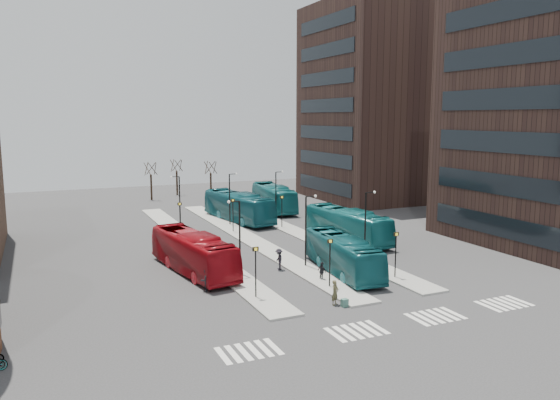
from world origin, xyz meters
name	(u,v)px	position (x,y,z in m)	size (l,w,h in m)	color
ground	(411,354)	(0.00, 0.00, 0.00)	(160.00, 160.00, 0.00)	#2E2E31
island_left	(194,244)	(-4.00, 30.00, 0.07)	(2.50, 45.00, 0.15)	gray
island_mid	(249,239)	(2.00, 30.00, 0.07)	(2.50, 45.00, 0.15)	gray
island_right	(300,234)	(8.00, 30.00, 0.07)	(2.50, 45.00, 0.15)	gray
suitcase	(345,303)	(0.52, 7.98, 0.28)	(0.44, 0.35, 0.56)	navy
red_bus	(193,252)	(-6.65, 20.43, 1.69)	(2.84, 12.13, 3.38)	maroon
teal_bus_a	(342,254)	(4.62, 15.21, 1.56)	(2.63, 11.22, 3.13)	#12555D
teal_bus_b	(238,207)	(4.45, 40.10, 1.82)	(3.06, 13.08, 3.64)	#124F5B
teal_bus_c	(347,225)	(11.10, 25.20, 1.70)	(2.86, 12.22, 3.40)	#146268
teal_bus_d	(274,198)	(11.62, 45.64, 1.78)	(2.98, 12.75, 3.55)	#146167
traveller	(335,293)	(0.13, 8.61, 0.87)	(0.64, 0.42, 1.75)	#49452C
commuter_a	(206,280)	(-7.19, 15.01, 0.86)	(0.84, 0.65, 1.73)	black
commuter_b	(322,271)	(2.00, 13.95, 0.75)	(0.88, 0.37, 1.51)	black
commuter_c	(279,259)	(0.17, 18.20, 0.91)	(1.17, 0.67, 1.81)	black
crosswalk_stripes	(394,324)	(1.75, 4.00, 0.01)	(22.35, 2.40, 0.01)	silver
tower_far	(381,103)	(31.98, 50.00, 15.00)	(20.12, 20.00, 30.00)	#32211C
sign_poles	(272,230)	(1.60, 23.00, 2.41)	(12.45, 22.12, 3.65)	black
lamp_posts	(262,209)	(2.64, 28.00, 3.58)	(14.04, 20.24, 6.12)	black
bare_trees	(180,181)	(2.67, 62.67, 2.72)	(10.97, 8.14, 5.90)	black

